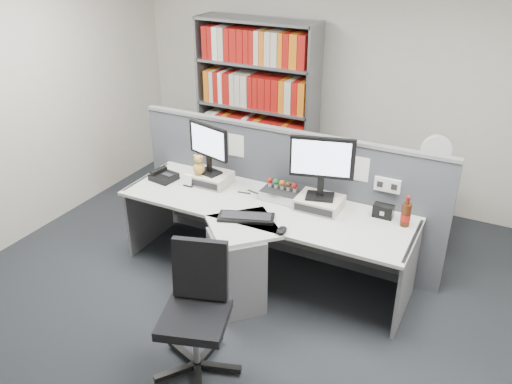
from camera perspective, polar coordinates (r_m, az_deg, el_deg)
The scene contains 21 objects.
ground at distance 4.41m, azimuth -3.95°, elevation -14.21°, with size 5.50×5.50×0.00m, color #26292D.
room_shell at distance 3.51m, azimuth -4.88°, elevation 8.44°, with size 5.04×5.54×2.72m.
partition at distance 4.97m, azimuth 3.18°, elevation -0.02°, with size 3.00×0.08×1.27m.
desk at distance 4.55m, azimuth -0.31°, elevation -5.49°, with size 2.60×1.20×0.72m.
monitor_riser_left at distance 4.98m, azimuth -5.03°, elevation 1.53°, with size 0.38×0.31×0.10m.
monitor_riser_right at distance 4.55m, azimuth 6.87°, elevation -1.17°, with size 0.38×0.31×0.10m.
monitor_left at distance 4.85m, azimuth -5.17°, elevation 5.10°, with size 0.46×0.20×0.48m.
monitor_right at distance 4.39m, azimuth 7.14°, elevation 3.17°, with size 0.53×0.22×0.55m.
desktop_pc at distance 4.70m, azimuth 2.90°, elevation -0.08°, with size 0.33×0.30×0.09m.
figurines at distance 4.65m, azimuth 2.84°, elevation 0.89°, with size 0.29×0.05×0.09m.
keyboard at distance 4.37m, azimuth -1.07°, elevation -2.74°, with size 0.50×0.32×0.03m.
mouse at distance 4.18m, azimuth 2.80°, elevation -4.16°, with size 0.08×0.12×0.05m, color black.
desk_phone at distance 5.11m, azimuth -9.98°, elevation 1.71°, with size 0.25×0.23×0.10m.
desk_calendar at distance 4.94m, azimuth -7.29°, elevation 1.19°, with size 0.09×0.07×0.11m.
plush_toy at distance 4.91m, azimuth -6.21°, elevation 2.80°, with size 0.11×0.11×0.19m.
speaker at distance 4.50m, azimuth 13.60°, elevation -2.01°, with size 0.17×0.09×0.11m, color black.
cola_bottle at distance 4.40m, azimuth 15.89°, elevation -2.38°, with size 0.08×0.08×0.26m.
shelving_unit at distance 6.20m, azimuth 0.11°, elevation 8.88°, with size 1.41×0.40×2.00m.
filing_cabinet at distance 5.48m, azimuth 17.88°, elevation -2.22°, with size 0.45×0.61×0.70m.
desk_fan at distance 5.21m, azimuth 18.87°, elevation 4.03°, with size 0.28×0.18×0.48m.
office_chair at distance 3.80m, azimuth -6.40°, elevation -12.22°, with size 0.63×0.61×0.95m.
Camera 1 is at (1.77, -2.82, 2.90)m, focal length 37.01 mm.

